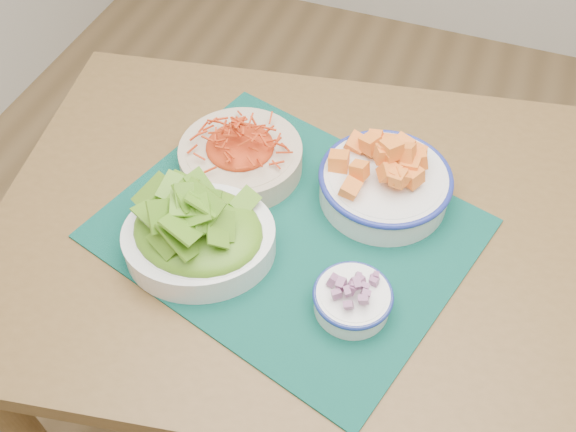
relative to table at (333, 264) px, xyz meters
The scene contains 6 objects.
table is the anchor object (origin of this frame).
placemat 0.13m from the table, 153.93° to the right, with size 0.55×0.45×0.00m, color #053029.
carrot_bowl 0.25m from the table, 162.26° to the left, with size 0.22×0.22×0.08m.
squash_bowl 0.19m from the table, 57.32° to the left, with size 0.26×0.26×0.11m.
lettuce_bowl 0.28m from the table, 145.41° to the right, with size 0.29×0.28×0.12m.
onion_bowl 0.21m from the table, 64.54° to the right, with size 0.14×0.14×0.06m.
Camera 1 is at (-0.14, -0.40, 1.57)m, focal length 40.00 mm.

